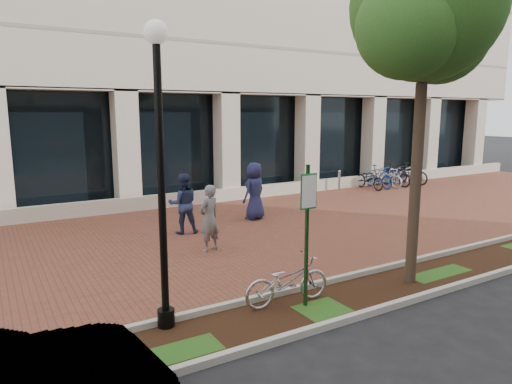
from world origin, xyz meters
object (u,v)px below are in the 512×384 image
pedestrian_left (209,218)px  pedestrian_right (254,191)px  pedestrian_mid (183,204)px  locked_bicycle (287,281)px  lamppost (161,163)px  street_tree (426,16)px  parking_sign (307,219)px  bike_rack_cluster (391,176)px  bollard (339,181)px

pedestrian_left → pedestrian_right: bearing=-159.2°
pedestrian_left → pedestrian_mid: bearing=-113.2°
locked_bicycle → pedestrian_right: (2.94, 6.09, 0.49)m
pedestrian_mid → pedestrian_right: (2.66, 0.49, 0.06)m
locked_bicycle → pedestrian_left: size_ratio=1.00×
lamppost → street_tree: (5.04, -0.64, 2.54)m
pedestrian_left → pedestrian_mid: (0.09, 1.93, 0.03)m
parking_sign → locked_bicycle: bearing=129.9°
pedestrian_right → parking_sign: bearing=44.2°
street_tree → lamppost: bearing=172.8°
pedestrian_left → locked_bicycle: bearing=66.5°
locked_bicycle → bike_rack_cluster: bearing=-49.6°
parking_sign → bike_rack_cluster: (11.64, 8.81, -1.12)m
lamppost → pedestrian_left: (2.38, 3.40, -1.84)m
parking_sign → pedestrian_right: (2.71, 6.36, -0.69)m
parking_sign → lamppost: 2.70m
locked_bicycle → pedestrian_left: pedestrian_left is taller
street_tree → locked_bicycle: bearing=172.7°
pedestrian_right → bollard: (5.98, 2.72, -0.45)m
bollard → pedestrian_mid: bearing=-159.6°
pedestrian_mid → parking_sign: bearing=103.6°
pedestrian_left → pedestrian_right: pedestrian_right is taller
parking_sign → street_tree: street_tree is taller
street_tree → pedestrian_mid: 7.82m
bollard → bike_rack_cluster: bike_rack_cluster is taller
pedestrian_right → bike_rack_cluster: bearing=172.6°
pedestrian_mid → bollard: size_ratio=1.85×
street_tree → pedestrian_right: size_ratio=3.66×
locked_bicycle → pedestrian_left: bearing=1.7°
parking_sign → street_tree: (2.62, -0.10, 3.60)m
lamppost → pedestrian_mid: bearing=65.2°
locked_bicycle → pedestrian_right: 6.78m
locked_bicycle → pedestrian_mid: size_ratio=0.97×
street_tree → pedestrian_mid: street_tree is taller
lamppost → pedestrian_right: bearing=48.6°
street_tree → pedestrian_mid: (-2.58, 5.97, -4.35)m
lamppost → pedestrian_right: size_ratio=2.56×
pedestrian_mid → bollard: bearing=-145.6°
parking_sign → bollard: parking_sign is taller
parking_sign → pedestrian_left: 4.01m
parking_sign → locked_bicycle: parking_sign is taller
bollard → pedestrian_left: bearing=-149.5°
parking_sign → lamppost: (-2.42, 0.54, 1.06)m
lamppost → locked_bicycle: 3.15m
street_tree → bollard: street_tree is taller
lamppost → locked_bicycle: bearing=-7.0°
parking_sign → bike_rack_cluster: 14.65m
locked_bicycle → parking_sign: bearing=-134.8°
street_tree → pedestrian_left: street_tree is taller
bollard → bike_rack_cluster: size_ratio=0.27×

